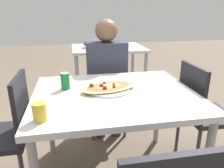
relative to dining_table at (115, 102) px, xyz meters
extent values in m
cube|color=silver|center=(0.00, 0.00, 0.05)|extent=(1.16, 0.94, 0.04)
cylinder|color=#99999E|center=(0.52, -0.42, -0.32)|extent=(0.05, 0.05, 0.71)
cylinder|color=#99999E|center=(-0.52, 0.42, -0.32)|extent=(0.05, 0.05, 0.71)
cylinder|color=#99999E|center=(0.52, 0.42, -0.32)|extent=(0.05, 0.05, 0.71)
cube|color=black|center=(0.06, 0.73, -0.22)|extent=(0.40, 0.40, 0.04)
cube|color=black|center=(0.06, 0.92, 0.01)|extent=(0.38, 0.03, 0.43)
cylinder|color=#38383D|center=(0.23, 0.56, -0.46)|extent=(0.03, 0.03, 0.43)
cylinder|color=#38383D|center=(-0.11, 0.56, -0.46)|extent=(0.03, 0.03, 0.43)
cylinder|color=#38383D|center=(0.23, 0.90, -0.46)|extent=(0.03, 0.03, 0.43)
cylinder|color=#38383D|center=(-0.11, 0.90, -0.46)|extent=(0.03, 0.03, 0.43)
cube|color=black|center=(-0.65, 0.03, 0.01)|extent=(0.03, 0.38, 0.43)
cylinder|color=#38383D|center=(-0.67, 0.20, -0.46)|extent=(0.03, 0.03, 0.43)
cube|color=black|center=(0.84, 0.07, -0.22)|extent=(0.40, 0.40, 0.04)
cube|color=black|center=(0.65, 0.07, 0.01)|extent=(0.03, 0.38, 0.43)
cylinder|color=#38383D|center=(1.01, 0.24, -0.46)|extent=(0.03, 0.03, 0.43)
cylinder|color=#38383D|center=(0.67, 0.24, -0.46)|extent=(0.03, 0.03, 0.43)
cylinder|color=#38383D|center=(0.67, -0.10, -0.46)|extent=(0.03, 0.03, 0.43)
cylinder|color=#2D2D38|center=(0.14, 0.61, -0.44)|extent=(0.10, 0.10, 0.47)
cylinder|color=#2D2D38|center=(-0.03, 0.61, -0.44)|extent=(0.10, 0.10, 0.47)
cube|color=#333847|center=(0.06, 0.70, 0.06)|extent=(0.39, 0.23, 0.54)
sphere|color=brown|center=(0.06, 0.70, 0.44)|extent=(0.22, 0.22, 0.22)
cylinder|color=white|center=(-0.03, 0.06, 0.08)|extent=(0.32, 0.32, 0.01)
ellipsoid|color=#E0AD66|center=(-0.03, 0.06, 0.10)|extent=(0.47, 0.33, 0.02)
ellipsoid|color=#D16033|center=(-0.03, 0.06, 0.10)|extent=(0.38, 0.27, 0.01)
sphere|color=maroon|center=(-0.09, 0.05, 0.11)|extent=(0.03, 0.03, 0.03)
sphere|color=maroon|center=(-0.07, 0.00, 0.11)|extent=(0.03, 0.03, 0.03)
sphere|color=#335928|center=(-0.16, 0.07, 0.11)|extent=(0.03, 0.03, 0.03)
sphere|color=maroon|center=(-0.06, 0.12, 0.11)|extent=(0.02, 0.02, 0.02)
sphere|color=maroon|center=(0.00, 0.02, 0.11)|extent=(0.03, 0.03, 0.03)
sphere|color=#335928|center=(0.01, 0.08, 0.11)|extent=(0.02, 0.02, 0.02)
cylinder|color=#197233|center=(-0.35, 0.14, 0.13)|extent=(0.07, 0.07, 0.12)
cylinder|color=silver|center=(-0.35, 0.14, 0.20)|extent=(0.06, 0.06, 0.00)
cylinder|color=gold|center=(-0.48, -0.33, 0.12)|extent=(0.08, 0.08, 0.10)
cube|color=silver|center=(0.27, 1.88, 0.05)|extent=(1.10, 0.80, 0.04)
ellipsoid|color=#724C6B|center=(0.05, 1.88, 0.13)|extent=(0.32, 0.24, 0.12)
cylinder|color=#99999E|center=(-0.23, 1.53, -0.32)|extent=(0.05, 0.05, 0.71)
cylinder|color=#99999E|center=(0.77, 1.53, -0.32)|extent=(0.05, 0.05, 0.71)
cylinder|color=#99999E|center=(-0.23, 2.23, -0.32)|extent=(0.05, 0.05, 0.71)
cylinder|color=#99999E|center=(0.77, 2.23, -0.32)|extent=(0.05, 0.05, 0.71)
camera|label=1|loc=(-0.29, -1.43, 0.65)|focal=35.00mm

